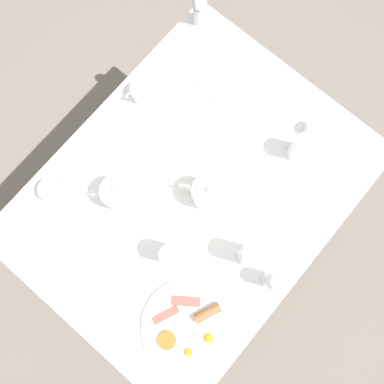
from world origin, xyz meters
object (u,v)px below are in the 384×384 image
at_px(fork_by_plate, 253,153).
at_px(salt_grinder, 272,281).
at_px(teapot_far, 207,193).
at_px(knife_by_plate, 95,268).
at_px(water_glass_short, 301,148).
at_px(fork_spare, 282,203).
at_px(teacup_with_saucer_left, 143,92).
at_px(wine_glass_spare, 171,255).
at_px(teapot_near, 119,193).
at_px(napkin_folded, 222,78).
at_px(breakfast_plate, 189,326).
at_px(spoon_for_tea, 274,109).
at_px(water_glass_tall, 250,255).
at_px(teacup_with_saucer_right, 54,191).
at_px(pepper_grinder, 199,9).
at_px(creamer_jug, 313,129).

bearing_deg(fork_by_plate, salt_grinder, -44.45).
height_order(teapot_far, knife_by_plate, teapot_far).
xyz_separation_m(water_glass_short, fork_spare, (0.08, -0.18, -0.06)).
height_order(teacup_with_saucer_left, wine_glass_spare, wine_glass_spare).
xyz_separation_m(teapot_near, napkin_folded, (-0.02, 0.57, -0.05)).
height_order(breakfast_plate, wine_glass_spare, wine_glass_spare).
bearing_deg(salt_grinder, wine_glass_spare, -153.95).
height_order(teacup_with_saucer_left, salt_grinder, salt_grinder).
bearing_deg(knife_by_plate, spoon_for_tea, 82.47).
xyz_separation_m(water_glass_tall, wine_glass_spare, (-0.20, -0.17, -0.01)).
relative_size(teacup_with_saucer_right, pepper_grinder, 1.05).
xyz_separation_m(breakfast_plate, teacup_with_saucer_right, (-0.65, 0.04, 0.02)).
bearing_deg(teapot_near, pepper_grinder, -116.07).
height_order(breakfast_plate, pepper_grinder, pepper_grinder).
xyz_separation_m(water_glass_short, pepper_grinder, (-0.61, 0.18, 0.00)).
bearing_deg(pepper_grinder, water_glass_tall, -39.44).
bearing_deg(water_glass_tall, knife_by_plate, -134.86).
relative_size(pepper_grinder, fork_by_plate, 0.89).
bearing_deg(napkin_folded, salt_grinder, -38.27).
bearing_deg(breakfast_plate, teapot_near, 158.60).
height_order(creamer_jug, napkin_folded, creamer_jug).
height_order(teapot_near, wine_glass_spare, wine_glass_spare).
bearing_deg(breakfast_plate, teapot_far, 122.20).
bearing_deg(knife_by_plate, water_glass_tall, 45.14).
xyz_separation_m(teacup_with_saucer_right, salt_grinder, (0.76, 0.25, 0.04)).
height_order(water_glass_short, fork_spare, water_glass_short).
xyz_separation_m(teapot_near, teapot_far, (0.23, 0.20, 0.00)).
relative_size(teapot_far, water_glass_tall, 1.24).
distance_m(wine_glass_spare, spoon_for_tea, 0.65).
bearing_deg(fork_spare, breakfast_plate, -88.13).
xyz_separation_m(teapot_near, fork_by_plate, (0.25, 0.42, -0.05)).
bearing_deg(water_glass_tall, teapot_near, -165.17).
height_order(salt_grinder, knife_by_plate, salt_grinder).
bearing_deg(breakfast_plate, salt_grinder, 69.07).
height_order(water_glass_tall, knife_by_plate, water_glass_tall).
distance_m(breakfast_plate, creamer_jug, 0.81).
xyz_separation_m(pepper_grinder, napkin_folded, (0.22, -0.13, -0.06)).
height_order(teapot_far, napkin_folded, teapot_far).
bearing_deg(salt_grinder, fork_by_plate, 135.55).
bearing_deg(water_glass_short, napkin_folded, 172.85).
relative_size(salt_grinder, knife_by_plate, 0.78).
bearing_deg(water_glass_tall, breakfast_plate, -90.38).
xyz_separation_m(fork_by_plate, fork_spare, (0.19, -0.07, 0.00)).
relative_size(teacup_with_saucer_right, wine_glass_spare, 1.00).
bearing_deg(teacup_with_saucer_left, knife_by_plate, -63.47).
bearing_deg(water_glass_tall, spoon_for_tea, 118.22).
relative_size(teapot_near, creamer_jug, 2.11).
relative_size(teapot_near, teapot_far, 0.81).
height_order(water_glass_short, pepper_grinder, pepper_grinder).
bearing_deg(wine_glass_spare, breakfast_plate, -35.72).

